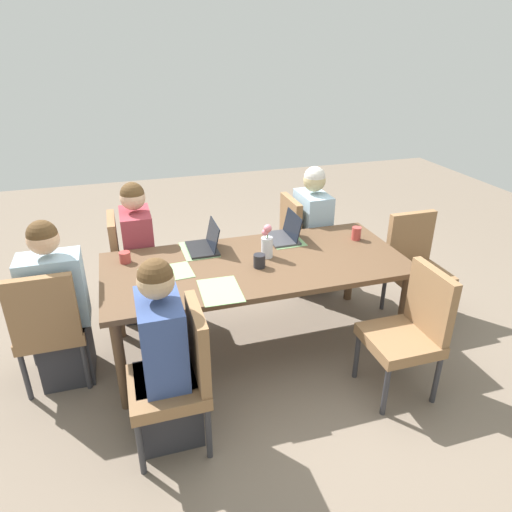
# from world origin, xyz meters

# --- Properties ---
(ground_plane) EXTENTS (10.00, 10.00, 0.00)m
(ground_plane) POSITION_xyz_m (0.00, 0.00, 0.00)
(ground_plane) COLOR #756656
(dining_table) EXTENTS (2.21, 1.00, 0.72)m
(dining_table) POSITION_xyz_m (0.00, 0.00, 0.66)
(dining_table) COLOR brown
(dining_table) RESTS_ON ground_plane
(chair_near_left_near) EXTENTS (0.44, 0.44, 0.90)m
(chair_near_left_near) POSITION_xyz_m (0.88, -0.78, 0.50)
(chair_near_left_near) COLOR olive
(chair_near_left_near) RESTS_ON ground_plane
(person_near_left_near) EXTENTS (0.36, 0.40, 1.19)m
(person_near_left_near) POSITION_xyz_m (0.80, -0.72, 0.53)
(person_near_left_near) COLOR #2D2D33
(person_near_left_near) RESTS_ON ground_plane
(chair_head_right_left_mid) EXTENTS (0.44, 0.44, 0.90)m
(chair_head_right_left_mid) POSITION_xyz_m (1.46, 0.04, 0.50)
(chair_head_right_left_mid) COLOR olive
(chair_head_right_left_mid) RESTS_ON ground_plane
(person_head_right_left_mid) EXTENTS (0.40, 0.36, 1.19)m
(person_head_right_left_mid) POSITION_xyz_m (1.40, -0.04, 0.53)
(person_head_right_left_mid) COLOR #2D2D33
(person_head_right_left_mid) RESTS_ON ground_plane
(chair_near_left_far) EXTENTS (0.44, 0.44, 0.90)m
(chair_near_left_far) POSITION_xyz_m (-0.70, -0.80, 0.50)
(chair_near_left_far) COLOR olive
(chair_near_left_far) RESTS_ON ground_plane
(person_near_left_far) EXTENTS (0.36, 0.40, 1.19)m
(person_near_left_far) POSITION_xyz_m (-0.77, -0.74, 0.53)
(person_near_left_far) COLOR #2D2D33
(person_near_left_far) RESTS_ON ground_plane
(chair_far_right_near) EXTENTS (0.44, 0.44, 0.90)m
(chair_far_right_near) POSITION_xyz_m (0.70, 0.79, 0.50)
(chair_far_right_near) COLOR olive
(chair_far_right_near) RESTS_ON ground_plane
(person_far_right_near) EXTENTS (0.36, 0.40, 1.19)m
(person_far_right_near) POSITION_xyz_m (0.77, 0.73, 0.53)
(person_far_right_near) COLOR #2D2D33
(person_far_right_near) RESTS_ON ground_plane
(chair_far_right_mid) EXTENTS (0.44, 0.44, 0.90)m
(chair_far_right_mid) POSITION_xyz_m (-0.83, 0.79, 0.50)
(chair_far_right_mid) COLOR olive
(chair_far_right_mid) RESTS_ON ground_plane
(chair_head_left_right_far) EXTENTS (0.44, 0.44, 0.90)m
(chair_head_left_right_far) POSITION_xyz_m (-1.43, -0.05, 0.50)
(chair_head_left_right_far) COLOR olive
(chair_head_left_right_far) RESTS_ON ground_plane
(flower_vase) EXTENTS (0.09, 0.09, 0.26)m
(flower_vase) POSITION_xyz_m (-0.10, -0.06, 0.84)
(flower_vase) COLOR silver
(flower_vase) RESTS_ON dining_table
(placemat_near_left_near) EXTENTS (0.27, 0.37, 0.00)m
(placemat_near_left_near) POSITION_xyz_m (0.36, -0.34, 0.73)
(placemat_near_left_near) COLOR #7FAD70
(placemat_near_left_near) RESTS_ON dining_table
(placemat_head_right_left_mid) EXTENTS (0.38, 0.28, 0.00)m
(placemat_head_right_left_mid) POSITION_xyz_m (0.65, -0.02, 0.73)
(placemat_head_right_left_mid) COLOR #7FAD70
(placemat_head_right_left_mid) RESTS_ON dining_table
(placemat_near_left_far) EXTENTS (0.27, 0.36, 0.00)m
(placemat_near_left_far) POSITION_xyz_m (-0.35, -0.34, 0.73)
(placemat_near_left_far) COLOR #7FAD70
(placemat_near_left_far) RESTS_ON dining_table
(placemat_far_right_near) EXTENTS (0.27, 0.37, 0.00)m
(placemat_far_right_near) POSITION_xyz_m (0.35, 0.34, 0.73)
(placemat_far_right_near) COLOR #7FAD70
(placemat_far_right_near) RESTS_ON dining_table
(laptop_near_left_far) EXTENTS (0.22, 0.32, 0.21)m
(laptop_near_left_far) POSITION_xyz_m (-0.35, -0.34, 0.77)
(laptop_near_left_far) COLOR #38383D
(laptop_near_left_far) RESTS_ON dining_table
(laptop_near_left_near) EXTENTS (0.22, 0.32, 0.21)m
(laptop_near_left_near) POSITION_xyz_m (0.31, -0.33, 0.77)
(laptop_near_left_near) COLOR black
(laptop_near_left_near) RESTS_ON dining_table
(coffee_mug_near_left) EXTENTS (0.08, 0.08, 0.08)m
(coffee_mug_near_left) POSITION_xyz_m (0.92, -0.28, 0.76)
(coffee_mug_near_left) COLOR #AD3D38
(coffee_mug_near_left) RESTS_ON dining_table
(coffee_mug_near_right) EXTENTS (0.09, 0.09, 0.10)m
(coffee_mug_near_right) POSITION_xyz_m (0.00, 0.08, 0.77)
(coffee_mug_near_right) COLOR #232328
(coffee_mug_near_right) RESTS_ON dining_table
(coffee_mug_centre_left) EXTENTS (0.08, 0.08, 0.11)m
(coffee_mug_centre_left) POSITION_xyz_m (-0.90, -0.16, 0.78)
(coffee_mug_centre_left) COLOR #AD3D38
(coffee_mug_centre_left) RESTS_ON dining_table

